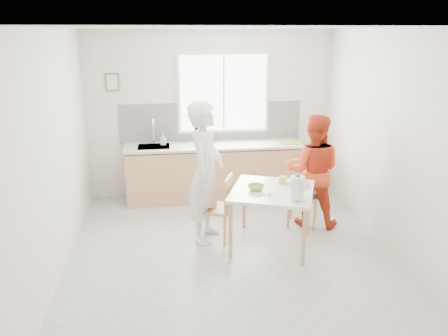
{
  "coord_description": "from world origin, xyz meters",
  "views": [
    {
      "loc": [
        -0.76,
        -4.82,
        2.67
      ],
      "look_at": [
        -0.07,
        0.2,
        1.07
      ],
      "focal_mm": 35.0,
      "sensor_mm": 36.0,
      "label": 1
    }
  ],
  "objects_px": {
    "chair_far": "(304,190)",
    "person_red": "(313,171)",
    "bowl_white": "(298,183)",
    "wine_bottle_a": "(196,135)",
    "milk_jug": "(297,187)",
    "person_white": "(206,173)",
    "dining_table": "(272,196)",
    "wine_bottle_b": "(205,133)",
    "chair_left": "(220,205)",
    "bowl_green": "(256,187)"
  },
  "relations": [
    {
      "from": "person_white",
      "to": "milk_jug",
      "type": "relative_size",
      "value": 6.22
    },
    {
      "from": "wine_bottle_b",
      "to": "chair_far",
      "type": "bearing_deg",
      "value": -45.62
    },
    {
      "from": "dining_table",
      "to": "bowl_white",
      "type": "bearing_deg",
      "value": 18.52
    },
    {
      "from": "chair_left",
      "to": "bowl_white",
      "type": "bearing_deg",
      "value": 104.28
    },
    {
      "from": "chair_far",
      "to": "milk_jug",
      "type": "height_order",
      "value": "milk_jug"
    },
    {
      "from": "dining_table",
      "to": "wine_bottle_a",
      "type": "bearing_deg",
      "value": 114.06
    },
    {
      "from": "chair_left",
      "to": "person_red",
      "type": "relative_size",
      "value": 0.56
    },
    {
      "from": "chair_left",
      "to": "bowl_green",
      "type": "bearing_deg",
      "value": 84.08
    },
    {
      "from": "bowl_white",
      "to": "milk_jug",
      "type": "bearing_deg",
      "value": -108.66
    },
    {
      "from": "person_red",
      "to": "bowl_green",
      "type": "xyz_separation_m",
      "value": [
        -0.92,
        -0.54,
        -0.0
      ]
    },
    {
      "from": "dining_table",
      "to": "bowl_white",
      "type": "distance_m",
      "value": 0.4
    },
    {
      "from": "person_red",
      "to": "bowl_white",
      "type": "relative_size",
      "value": 7.59
    },
    {
      "from": "milk_jug",
      "to": "wine_bottle_b",
      "type": "distance_m",
      "value": 2.48
    },
    {
      "from": "person_red",
      "to": "chair_left",
      "type": "bearing_deg",
      "value": 34.68
    },
    {
      "from": "person_white",
      "to": "wine_bottle_a",
      "type": "bearing_deg",
      "value": 21.43
    },
    {
      "from": "dining_table",
      "to": "chair_far",
      "type": "bearing_deg",
      "value": 45.57
    },
    {
      "from": "bowl_green",
      "to": "bowl_white",
      "type": "relative_size",
      "value": 0.97
    },
    {
      "from": "chair_far",
      "to": "milk_jug",
      "type": "distance_m",
      "value": 1.18
    },
    {
      "from": "person_white",
      "to": "person_red",
      "type": "bearing_deg",
      "value": -59.17
    },
    {
      "from": "chair_far",
      "to": "person_red",
      "type": "distance_m",
      "value": 0.32
    },
    {
      "from": "chair_far",
      "to": "dining_table",
      "type": "bearing_deg",
      "value": -113.15
    },
    {
      "from": "chair_far",
      "to": "person_red",
      "type": "xyz_separation_m",
      "value": [
        0.09,
        -0.07,
        0.3
      ]
    },
    {
      "from": "person_red",
      "to": "wine_bottle_a",
      "type": "xyz_separation_m",
      "value": [
        -1.53,
        1.24,
        0.28
      ]
    },
    {
      "from": "dining_table",
      "to": "chair_far",
      "type": "xyz_separation_m",
      "value": [
        0.62,
        0.64,
        -0.19
      ]
    },
    {
      "from": "wine_bottle_a",
      "to": "wine_bottle_b",
      "type": "bearing_deg",
      "value": 40.36
    },
    {
      "from": "person_white",
      "to": "wine_bottle_a",
      "type": "distance_m",
      "value": 1.51
    },
    {
      "from": "person_white",
      "to": "bowl_white",
      "type": "distance_m",
      "value": 1.2
    },
    {
      "from": "bowl_green",
      "to": "wine_bottle_a",
      "type": "distance_m",
      "value": 1.91
    },
    {
      "from": "bowl_green",
      "to": "wine_bottle_a",
      "type": "relative_size",
      "value": 0.64
    },
    {
      "from": "dining_table",
      "to": "person_white",
      "type": "bearing_deg",
      "value": 158.71
    },
    {
      "from": "wine_bottle_a",
      "to": "wine_bottle_b",
      "type": "height_order",
      "value": "wine_bottle_a"
    },
    {
      "from": "bowl_green",
      "to": "wine_bottle_b",
      "type": "xyz_separation_m",
      "value": [
        -0.45,
        1.92,
        0.27
      ]
    },
    {
      "from": "chair_far",
      "to": "bowl_green",
      "type": "distance_m",
      "value": 1.07
    },
    {
      "from": "bowl_white",
      "to": "wine_bottle_a",
      "type": "xyz_separation_m",
      "value": [
        -1.18,
        1.69,
        0.29
      ]
    },
    {
      "from": "person_red",
      "to": "wine_bottle_b",
      "type": "xyz_separation_m",
      "value": [
        -1.37,
        1.37,
        0.27
      ]
    },
    {
      "from": "bowl_green",
      "to": "wine_bottle_b",
      "type": "distance_m",
      "value": 1.99
    },
    {
      "from": "chair_far",
      "to": "person_white",
      "type": "height_order",
      "value": "person_white"
    },
    {
      "from": "person_white",
      "to": "milk_jug",
      "type": "xyz_separation_m",
      "value": [
        1.01,
        -0.69,
        0.0
      ]
    },
    {
      "from": "bowl_white",
      "to": "wine_bottle_a",
      "type": "height_order",
      "value": "wine_bottle_a"
    },
    {
      "from": "bowl_green",
      "to": "bowl_white",
      "type": "distance_m",
      "value": 0.58
    },
    {
      "from": "person_red",
      "to": "milk_jug",
      "type": "relative_size",
      "value": 5.39
    },
    {
      "from": "person_white",
      "to": "wine_bottle_b",
      "type": "distance_m",
      "value": 1.64
    },
    {
      "from": "person_white",
      "to": "wine_bottle_a",
      "type": "xyz_separation_m",
      "value": [
        -0.0,
        1.5,
        0.16
      ]
    },
    {
      "from": "bowl_white",
      "to": "dining_table",
      "type": "bearing_deg",
      "value": -161.48
    },
    {
      "from": "wine_bottle_a",
      "to": "person_red",
      "type": "bearing_deg",
      "value": -39.15
    },
    {
      "from": "chair_far",
      "to": "bowl_green",
      "type": "bearing_deg",
      "value": -122.34
    },
    {
      "from": "chair_far",
      "to": "milk_jug",
      "type": "relative_size",
      "value": 3.06
    },
    {
      "from": "bowl_green",
      "to": "milk_jug",
      "type": "distance_m",
      "value": 0.59
    },
    {
      "from": "milk_jug",
      "to": "chair_left",
      "type": "bearing_deg",
      "value": 164.54
    },
    {
      "from": "chair_left",
      "to": "bowl_green",
      "type": "distance_m",
      "value": 0.57
    }
  ]
}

